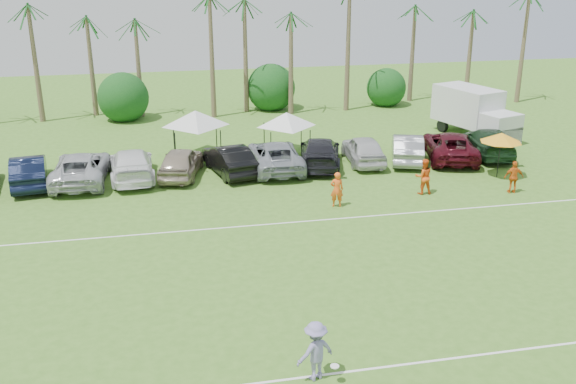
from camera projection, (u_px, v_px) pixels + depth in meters
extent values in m
cube|color=white|center=(292.00, 379.00, 19.42)|extent=(80.00, 0.10, 0.01)
cube|color=white|center=(239.00, 227.00, 30.46)|extent=(80.00, 0.10, 0.01)
cone|color=brown|center=(39.00, 57.00, 48.55)|extent=(0.44, 0.44, 10.00)
cone|color=brown|center=(93.00, 49.00, 49.14)|extent=(0.44, 0.44, 11.00)
cone|color=brown|center=(147.00, 67.00, 50.41)|extent=(0.44, 0.44, 8.00)
cone|color=brown|center=(198.00, 59.00, 51.00)|extent=(0.44, 0.44, 9.00)
cone|color=brown|center=(248.00, 51.00, 51.59)|extent=(0.44, 0.44, 10.00)
cone|color=brown|center=(296.00, 43.00, 52.18)|extent=(0.44, 0.44, 11.00)
cone|color=brown|center=(354.00, 60.00, 53.65)|extent=(0.44, 0.44, 8.00)
cone|color=brown|center=(411.00, 52.00, 54.43)|extent=(0.44, 0.44, 9.00)
cone|color=brown|center=(466.00, 45.00, 55.21)|extent=(0.44, 0.44, 10.00)
cone|color=brown|center=(509.00, 38.00, 55.80)|extent=(0.44, 0.44, 11.00)
cylinder|color=brown|center=(125.00, 106.00, 52.08)|extent=(0.30, 0.30, 1.40)
sphere|color=#113F17|center=(124.00, 93.00, 51.71)|extent=(4.00, 4.00, 4.00)
cylinder|color=brown|center=(270.00, 100.00, 54.37)|extent=(0.30, 0.30, 1.40)
sphere|color=#113F17|center=(270.00, 87.00, 53.99)|extent=(4.00, 4.00, 4.00)
cylinder|color=brown|center=(382.00, 95.00, 56.27)|extent=(0.30, 0.30, 1.40)
sphere|color=#113F17|center=(383.00, 83.00, 55.89)|extent=(4.00, 4.00, 4.00)
imported|color=#FE5F1C|center=(337.00, 189.00, 32.65)|extent=(0.74, 0.56, 1.85)
imported|color=#EF5B1A|center=(424.00, 176.00, 34.43)|extent=(1.01, 0.81, 1.96)
imported|color=orange|center=(514.00, 177.00, 34.60)|extent=(1.10, 0.60, 1.78)
cube|color=silver|center=(467.00, 105.00, 45.90)|extent=(3.86, 5.28, 2.57)
cube|color=silver|center=(500.00, 129.00, 43.55)|extent=(2.81, 2.47, 2.16)
cube|color=black|center=(508.00, 136.00, 43.02)|extent=(2.35, 1.00, 1.03)
cube|color=#E5590C|center=(480.00, 110.00, 46.65)|extent=(0.51, 1.58, 0.93)
cylinder|color=black|center=(486.00, 139.00, 43.46)|extent=(0.57, 0.98, 0.93)
cylinder|color=black|center=(508.00, 135.00, 44.40)|extent=(0.57, 0.98, 0.93)
cylinder|color=black|center=(443.00, 126.00, 47.01)|extent=(0.57, 0.98, 0.93)
cylinder|color=black|center=(464.00, 122.00, 47.95)|extent=(0.57, 0.98, 0.93)
cylinder|color=black|center=(175.00, 148.00, 39.45)|extent=(0.06, 0.06, 2.00)
cylinder|color=black|center=(221.00, 146.00, 39.98)|extent=(0.06, 0.06, 2.00)
cylinder|color=black|center=(174.00, 137.00, 42.02)|extent=(0.06, 0.06, 2.00)
cylinder|color=black|center=(216.00, 134.00, 42.56)|extent=(0.06, 0.06, 2.00)
pyramid|color=silver|center=(195.00, 110.00, 40.32)|extent=(4.32, 4.32, 1.00)
cylinder|color=black|center=(271.00, 146.00, 40.23)|extent=(0.06, 0.06, 1.82)
cylinder|color=black|center=(310.00, 144.00, 40.71)|extent=(0.06, 0.06, 1.82)
cylinder|color=black|center=(264.00, 136.00, 42.56)|extent=(0.06, 0.06, 1.82)
cylinder|color=black|center=(301.00, 134.00, 43.04)|extent=(0.06, 0.06, 1.82)
pyramid|color=silver|center=(287.00, 112.00, 41.01)|extent=(3.93, 3.93, 0.91)
cylinder|color=black|center=(499.00, 157.00, 36.99)|extent=(0.05, 0.05, 2.38)
cone|color=orange|center=(501.00, 137.00, 36.58)|extent=(2.38, 2.38, 0.54)
imported|color=#847CAF|center=(315.00, 351.00, 19.15)|extent=(1.41, 1.09, 1.92)
cylinder|color=white|center=(335.00, 366.00, 19.01)|extent=(0.27, 0.27, 0.03)
imported|color=black|center=(29.00, 171.00, 35.75)|extent=(2.58, 5.44, 1.72)
imported|color=#B4B6B9|center=(81.00, 168.00, 36.25)|extent=(3.10, 6.31, 1.72)
imported|color=white|center=(132.00, 164.00, 36.85)|extent=(2.74, 6.06, 1.72)
imported|color=gray|center=(181.00, 162.00, 37.28)|extent=(3.20, 5.40, 1.72)
imported|color=black|center=(229.00, 159.00, 37.77)|extent=(2.97, 5.51, 1.72)
imported|color=gray|center=(275.00, 156.00, 38.48)|extent=(3.02, 6.27, 1.72)
imported|color=black|center=(320.00, 152.00, 39.18)|extent=(3.83, 6.35, 1.72)
imported|color=silver|center=(363.00, 149.00, 39.75)|extent=(2.42, 5.20, 1.72)
imported|color=gray|center=(407.00, 148.00, 40.09)|extent=(3.45, 5.54, 1.72)
imported|color=#470C16|center=(450.00, 146.00, 40.49)|extent=(4.41, 6.74, 1.72)
imported|color=#17341A|center=(488.00, 142.00, 41.31)|extent=(3.67, 6.32, 1.72)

